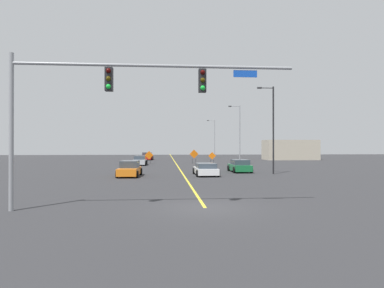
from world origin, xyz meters
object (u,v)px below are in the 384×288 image
street_lamp_near_left (214,137)px  street_lamp_near_right (239,132)px  construction_sign_right_shoulder (212,157)px  street_lamp_far_left (272,126)px  car_red_mid (147,156)px  car_silver_near (140,161)px  traffic_signal_assembly (110,92)px  car_orange_approaching (130,169)px  car_white_far (206,169)px  car_green_passing (240,166)px  construction_sign_left_shoulder (194,155)px  construction_sign_median_near (149,156)px

street_lamp_near_left → street_lamp_near_right: bearing=-90.6°
construction_sign_right_shoulder → street_lamp_far_left: bearing=-76.7°
car_red_mid → street_lamp_near_left: bearing=33.9°
car_silver_near → street_lamp_near_right: bearing=1.8°
traffic_signal_assembly → construction_sign_right_shoulder: 35.08m
car_orange_approaching → car_white_far: 7.11m
street_lamp_near_right → car_orange_approaching: 23.67m
car_orange_approaching → car_green_passing: (11.24, 4.06, -0.03)m
street_lamp_near_left → construction_sign_left_shoulder: bearing=-105.3°
street_lamp_far_left → car_orange_approaching: 14.53m
car_red_mid → car_silver_near: car_red_mid is taller
street_lamp_near_right → construction_sign_median_near: (-13.54, 3.54, -3.60)m
traffic_signal_assembly → car_white_far: size_ratio=2.77×
construction_sign_median_near → car_red_mid: size_ratio=0.42×
construction_sign_right_shoulder → car_orange_approaching: (-10.12, -17.18, -0.55)m
construction_sign_right_shoulder → car_orange_approaching: 19.95m
traffic_signal_assembly → car_silver_near: bearing=91.8°
street_lamp_near_left → car_silver_near: street_lamp_near_left is taller
construction_sign_left_shoulder → car_green_passing: 17.06m
street_lamp_far_left → street_lamp_near_right: bearing=88.5°
car_orange_approaching → car_red_mid: size_ratio=0.97×
street_lamp_far_left → car_green_passing: (-2.65, 2.82, -4.12)m
street_lamp_near_right → construction_sign_left_shoulder: bearing=159.9°
street_lamp_far_left → car_red_mid: size_ratio=1.86×
traffic_signal_assembly → street_lamp_far_left: (13.11, 17.65, -0.43)m
construction_sign_median_near → construction_sign_left_shoulder: size_ratio=0.90×
car_silver_near → car_white_far: (7.44, -17.60, -0.06)m
construction_sign_median_near → street_lamp_near_left: bearing=59.9°
street_lamp_far_left → construction_sign_median_near: 24.70m
car_green_passing → construction_sign_left_shoulder: bearing=101.6°
street_lamp_far_left → traffic_signal_assembly: bearing=-126.6°
car_silver_near → car_red_mid: bearing=89.5°
street_lamp_near_left → car_orange_approaching: 48.18m
traffic_signal_assembly → car_red_mid: 52.39m
street_lamp_near_left → car_red_mid: (-14.78, -9.94, -4.10)m
street_lamp_near_left → car_green_passing: street_lamp_near_left is taller
car_green_passing → street_lamp_near_right: bearing=77.7°
street_lamp_near_right → car_white_far: street_lamp_near_right is taller
construction_sign_median_near → construction_sign_right_shoulder: (9.32, -4.72, -0.03)m
street_lamp_far_left → car_green_passing: bearing=133.3°
street_lamp_far_left → construction_sign_left_shoulder: street_lamp_far_left is taller
construction_sign_left_shoulder → car_red_mid: (-7.97, 15.02, -0.72)m
street_lamp_far_left → car_silver_near: 22.28m
construction_sign_left_shoulder → car_green_passing: bearing=-78.4°
car_orange_approaching → car_silver_near: 17.91m
construction_sign_left_shoulder → construction_sign_right_shoulder: (2.33, -3.58, -0.20)m
car_red_mid → car_silver_near: (-0.16, -17.88, -0.05)m
construction_sign_left_shoulder → car_green_passing: size_ratio=0.53×
street_lamp_far_left → car_silver_near: (-14.22, 16.66, -4.11)m
construction_sign_median_near → car_red_mid: bearing=94.0°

